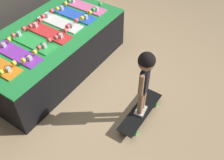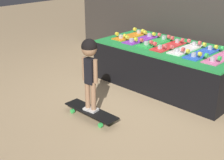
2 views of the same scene
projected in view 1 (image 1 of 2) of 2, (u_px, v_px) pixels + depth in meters
ground_plane at (90, 85)px, 3.28m from camera, size 16.00×16.00×0.00m
display_rack at (51, 51)px, 3.33m from camera, size 1.92×0.99×0.56m
skateboard_purple_on_rack at (17, 53)px, 2.83m from camera, size 0.19×0.61×0.09m
skateboard_green_on_rack at (32, 41)px, 2.97m from camera, size 0.19×0.61×0.09m
skateboard_red_on_rack at (48, 32)px, 3.11m from camera, size 0.19×0.61×0.09m
skateboard_white_on_rack at (60, 22)px, 3.26m from camera, size 0.19×0.61×0.09m
skateboard_blue_on_rack at (74, 14)px, 3.39m from camera, size 0.19×0.61×0.09m
skateboard_pink_on_rack at (85, 6)px, 3.53m from camera, size 0.19×0.61×0.09m
skateboard_on_floor at (140, 112)px, 2.89m from camera, size 0.70×0.19×0.09m
child at (145, 74)px, 2.47m from camera, size 0.19×0.16×0.81m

